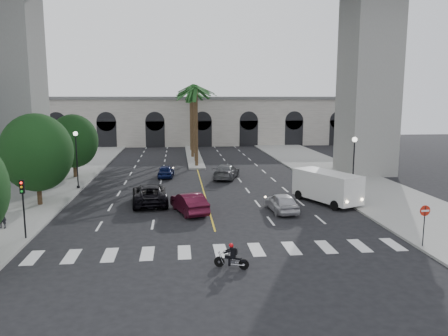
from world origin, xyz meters
TOP-DOWN VIEW (x-y plane):
  - ground at (0.00, 0.00)m, footprint 140.00×140.00m
  - sidewalk_left at (-15.00, 15.00)m, footprint 8.00×100.00m
  - sidewalk_right at (15.00, 15.00)m, footprint 8.00×100.00m
  - median at (0.00, 38.00)m, footprint 2.00×24.00m
  - pier_building at (0.00, 55.00)m, footprint 71.00×10.50m
  - palm_a at (0.00, 28.00)m, footprint 3.20×3.20m
  - palm_b at (0.10, 32.00)m, footprint 3.20×3.20m
  - palm_c at (-0.20, 36.00)m, footprint 3.20×3.20m
  - palm_d at (0.15, 40.00)m, footprint 3.20×3.20m
  - palm_e at (-0.10, 44.00)m, footprint 3.20×3.20m
  - palm_f at (0.20, 48.00)m, footprint 3.20×3.20m
  - street_tree_mid at (-13.00, 10.00)m, footprint 5.44×5.44m
  - street_tree_far at (-13.00, 22.00)m, footprint 5.04×5.04m
  - lamp_post_left_far at (-11.40, 16.00)m, footprint 0.40×0.40m
  - lamp_post_right at (11.40, 8.00)m, footprint 0.40×0.40m
  - traffic_signal_far at (-11.30, 1.50)m, footprint 0.25×0.18m
  - motorcycle_rider at (0.34, -4.02)m, footprint 1.69×0.79m
  - car_a at (5.31, 6.35)m, footprint 2.01×4.27m
  - car_b at (-1.50, 6.79)m, footprint 2.88×4.82m
  - car_c at (-4.55, 9.86)m, footprint 3.17×5.97m
  - car_d at (2.75, 20.11)m, footprint 3.58×5.57m
  - car_e at (-3.54, 21.45)m, footprint 1.81×4.00m
  - cargo_van at (9.52, 8.54)m, footprint 4.40×6.29m
  - pedestrian_a at (-13.41, 3.70)m, footprint 0.65×0.48m
  - do_not_enter_sign at (11.28, -2.35)m, footprint 0.61×0.06m

SIDE VIEW (x-z plane):
  - ground at x=0.00m, z-range 0.00..0.00m
  - sidewalk_left at x=-15.00m, z-range 0.00..0.15m
  - sidewalk_right at x=15.00m, z-range 0.00..0.15m
  - median at x=0.00m, z-range 0.00..0.20m
  - motorcycle_rider at x=0.34m, z-range -0.06..1.23m
  - car_e at x=-3.54m, z-range 0.00..1.33m
  - car_a at x=5.31m, z-range 0.00..1.41m
  - car_b at x=-1.50m, z-range 0.00..1.50m
  - car_d at x=2.75m, z-range 0.00..1.50m
  - car_c at x=-4.55m, z-range 0.00..1.60m
  - pedestrian_a at x=-13.41m, z-range 0.15..1.77m
  - cargo_van at x=9.52m, z-range 0.14..2.66m
  - do_not_enter_sign at x=11.28m, z-range 0.56..3.06m
  - traffic_signal_far at x=-11.30m, z-range 0.69..4.34m
  - lamp_post_left_far at x=-11.40m, z-range 0.55..5.90m
  - lamp_post_right at x=11.40m, z-range 0.55..5.90m
  - street_tree_far at x=-13.00m, z-range 0.56..7.24m
  - street_tree_mid at x=-13.00m, z-range 0.61..7.81m
  - pier_building at x=0.00m, z-range 0.02..8.52m
  - palm_c at x=-0.20m, z-range 3.86..13.96m
  - palm_a at x=0.00m, z-range 3.95..14.25m
  - palm_e at x=-0.10m, z-range 3.99..14.39m
  - palm_b at x=0.10m, z-range 4.07..14.67m
  - palm_f at x=0.20m, z-range 4.11..14.81m
  - palm_d at x=0.15m, z-range 4.20..15.10m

